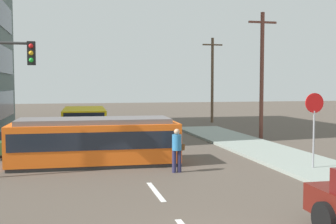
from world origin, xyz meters
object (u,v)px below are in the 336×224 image
(utility_pole_mid, at_px, (262,73))
(streetcar_tram, at_px, (95,141))
(utility_pole_far, at_px, (212,78))
(pedestrian_crossing, at_px, (177,148))
(parked_sedan_mid, at_px, (22,140))
(city_bus, at_px, (84,121))
(stop_sign, at_px, (314,115))

(utility_pole_mid, bearing_deg, streetcar_tram, -149.48)
(utility_pole_far, bearing_deg, streetcar_tram, -122.58)
(utility_pole_far, bearing_deg, pedestrian_crossing, -112.52)
(parked_sedan_mid, bearing_deg, utility_pole_far, 42.93)
(city_bus, bearing_deg, parked_sedan_mid, -122.68)
(streetcar_tram, xyz_separation_m, city_bus, (-0.17, 8.92, 0.07))
(stop_sign, bearing_deg, pedestrian_crossing, 169.51)
(parked_sedan_mid, xyz_separation_m, stop_sign, (11.48, -7.25, 1.57))
(utility_pole_mid, bearing_deg, pedestrian_crossing, -131.46)
(streetcar_tram, relative_size, city_bus, 1.19)
(pedestrian_crossing, height_order, utility_pole_mid, utility_pole_mid)
(pedestrian_crossing, height_order, utility_pole_far, utility_pole_far)
(parked_sedan_mid, distance_m, stop_sign, 13.67)
(pedestrian_crossing, relative_size, utility_pole_mid, 0.22)
(parked_sedan_mid, xyz_separation_m, utility_pole_far, (14.50, 13.49, 3.26))
(city_bus, bearing_deg, utility_pole_mid, -14.55)
(city_bus, bearing_deg, stop_sign, -55.79)
(pedestrian_crossing, bearing_deg, utility_pole_far, 67.48)
(utility_pole_far, bearing_deg, parked_sedan_mid, -137.07)
(pedestrian_crossing, bearing_deg, stop_sign, -10.49)
(stop_sign, height_order, utility_pole_mid, utility_pole_mid)
(parked_sedan_mid, distance_m, utility_pole_mid, 14.38)
(city_bus, distance_m, pedestrian_crossing, 11.67)
(parked_sedan_mid, height_order, stop_sign, stop_sign)
(streetcar_tram, bearing_deg, pedestrian_crossing, -38.33)
(parked_sedan_mid, xyz_separation_m, utility_pole_mid, (13.80, 2.20, 3.42))
(streetcar_tram, bearing_deg, city_bus, 91.08)
(parked_sedan_mid, relative_size, utility_pole_mid, 0.59)
(parked_sedan_mid, bearing_deg, stop_sign, -32.29)
(utility_pole_mid, height_order, utility_pole_far, utility_pole_mid)
(utility_pole_mid, xyz_separation_m, utility_pole_far, (0.70, 11.29, -0.16))
(parked_sedan_mid, relative_size, utility_pole_far, 0.62)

